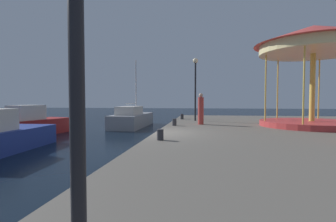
% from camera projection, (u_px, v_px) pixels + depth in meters
% --- Properties ---
extents(ground_plane, '(120.00, 120.00, 0.00)m').
position_uv_depth(ground_plane, '(155.00, 150.00, 11.39)').
color(ground_plane, black).
extents(quay_dock, '(14.71, 26.58, 0.80)m').
position_uv_depth(quay_dock, '(330.00, 145.00, 10.32)').
color(quay_dock, '#5B564F').
rests_on(quay_dock, ground).
extents(motorboat_red, '(2.62, 4.60, 1.95)m').
position_uv_depth(motorboat_red, '(34.00, 124.00, 16.15)').
color(motorboat_red, maroon).
rests_on(motorboat_red, ground).
extents(sailboat_grey, '(2.21, 6.67, 5.79)m').
position_uv_depth(sailboat_grey, '(132.00, 119.00, 21.20)').
color(sailboat_grey, gray).
rests_on(sailboat_grey, ground).
extents(carousel, '(6.23, 6.23, 5.53)m').
position_uv_depth(carousel, '(313.00, 51.00, 13.66)').
color(carousel, '#B23333').
rests_on(carousel, quay_dock).
extents(lamp_post_mid_promenade, '(0.36, 0.36, 4.40)m').
position_uv_depth(lamp_post_mid_promenade, '(195.00, 78.00, 17.57)').
color(lamp_post_mid_promenade, black).
rests_on(lamp_post_mid_promenade, quay_dock).
extents(bollard_center, '(0.24, 0.24, 0.40)m').
position_uv_depth(bollard_center, '(182.00, 117.00, 19.14)').
color(bollard_center, '#2D2D33').
rests_on(bollard_center, quay_dock).
extents(bollard_south, '(0.24, 0.24, 0.40)m').
position_uv_depth(bollard_south, '(160.00, 135.00, 9.09)').
color(bollard_south, '#2D2D33').
rests_on(bollard_south, quay_dock).
extents(bollard_north, '(0.24, 0.24, 0.40)m').
position_uv_depth(bollard_north, '(174.00, 122.00, 14.30)').
color(bollard_north, '#2D2D33').
rests_on(bollard_north, quay_dock).
extents(person_far_corner, '(0.34, 0.34, 1.87)m').
position_uv_depth(person_far_corner, '(201.00, 110.00, 15.01)').
color(person_far_corner, '#B23833').
rests_on(person_far_corner, quay_dock).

